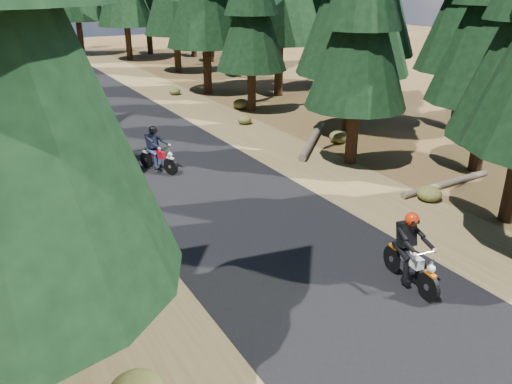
% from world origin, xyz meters
% --- Properties ---
extents(ground, '(120.00, 120.00, 0.00)m').
position_xyz_m(ground, '(0.00, 0.00, 0.00)').
color(ground, '#4D351B').
rests_on(ground, ground).
extents(road, '(6.00, 100.00, 0.01)m').
position_xyz_m(road, '(0.00, 5.00, 0.01)').
color(road, black).
rests_on(road, ground).
extents(shoulder_l, '(3.20, 100.00, 0.01)m').
position_xyz_m(shoulder_l, '(-4.60, 5.00, 0.00)').
color(shoulder_l, brown).
rests_on(shoulder_l, ground).
extents(shoulder_r, '(3.20, 100.00, 0.01)m').
position_xyz_m(shoulder_r, '(4.60, 5.00, 0.00)').
color(shoulder_r, brown).
rests_on(shoulder_r, ground).
extents(log_near, '(4.04, 4.05, 0.32)m').
position_xyz_m(log_near, '(6.34, 7.42, 0.16)').
color(log_near, '#4C4233').
rests_on(log_near, ground).
extents(log_far, '(4.22, 0.29, 0.24)m').
position_xyz_m(log_far, '(7.33, 0.82, 0.12)').
color(log_far, '#4C4233').
rests_on(log_far, ground).
extents(understory_shrubs, '(15.09, 29.84, 0.64)m').
position_xyz_m(understory_shrubs, '(0.15, 7.40, 0.27)').
color(understory_shrubs, '#474C1E').
rests_on(understory_shrubs, ground).
extents(rider_lead, '(0.91, 2.10, 1.81)m').
position_xyz_m(rider_lead, '(1.60, -2.98, 0.61)').
color(rider_lead, white).
rests_on(rider_lead, road).
extents(rider_follow, '(1.35, 2.02, 1.74)m').
position_xyz_m(rider_follow, '(-0.87, 7.37, 0.59)').
color(rider_follow, maroon).
rests_on(rider_follow, road).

